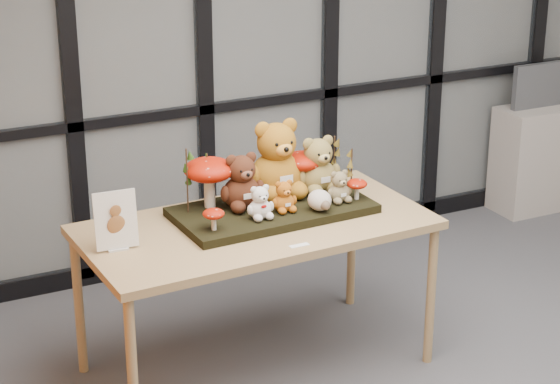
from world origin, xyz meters
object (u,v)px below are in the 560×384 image
bear_white_bow (260,200)px  cabinet (535,159)px  bear_pooh_yellow (276,154)px  bear_beige_small (339,184)px  mushroom_back_right (302,169)px  mushroom_back_left (209,180)px  bear_small_yellow (284,194)px  monitor (540,85)px  mushroom_front_left (214,218)px  bear_brown_medium (241,178)px  bear_tan_back (318,161)px  display_table (256,235)px  plush_cream_hedgehog (320,199)px  sign_holder (116,223)px  mushroom_front_right (357,188)px  diorama_tray (273,210)px

bear_white_bow → cabinet: (2.85, 1.24, -0.59)m
bear_pooh_yellow → bear_white_bow: bearing=-132.2°
bear_white_bow → bear_beige_small: (0.48, 0.03, -0.00)m
mushroom_back_right → cabinet: bearing=21.6°
mushroom_back_left → mushroom_back_right: 0.55m
bear_small_yellow → monitor: size_ratio=0.40×
bear_small_yellow → mushroom_front_left: bear_small_yellow is taller
bear_brown_medium → bear_tan_back: 0.47m
display_table → mushroom_back_right: 0.49m
bear_white_bow → plush_cream_hedgehog: (0.32, -0.04, -0.04)m
bear_small_yellow → sign_holder: 0.90m
bear_small_yellow → plush_cream_hedgehog: 0.19m
sign_holder → monitor: (3.59, 1.21, -0.02)m
mushroom_front_right → sign_holder: (-1.32, 0.03, 0.03)m
plush_cream_hedgehog → mushroom_back_left: bearing=146.7°
monitor → mushroom_back_left: bearing=-161.7°
bear_brown_medium → mushroom_back_right: bear_brown_medium is taller
mushroom_front_left → mushroom_back_left: bearing=70.9°
mushroom_back_right → cabinet: 2.72m
display_table → mushroom_front_left: size_ratio=15.05×
display_table → monitor: size_ratio=3.95×
display_table → bear_tan_back: size_ratio=5.31×
diorama_tray → mushroom_back_left: 0.37m
diorama_tray → bear_pooh_yellow: size_ratio=2.22×
bear_small_yellow → bear_beige_small: size_ratio=0.97×
display_table → sign_holder: 0.77m
diorama_tray → bear_small_yellow: bear_small_yellow is taller
bear_small_yellow → monitor: monitor is taller
bear_tan_back → mushroom_front_right: bearing=-58.1°
display_table → mushroom_front_right: (0.58, -0.03, 0.17)m
plush_cream_hedgehog → cabinet: (2.52, 1.28, -0.55)m
bear_pooh_yellow → plush_cream_hedgehog: (0.10, -0.30, -0.17)m
mushroom_back_left → monitor: size_ratio=0.64×
bear_tan_back → bear_small_yellow: size_ratio=1.86×
bear_tan_back → monitor: size_ratio=0.74×
diorama_tray → plush_cream_hedgehog: size_ratio=8.46×
mushroom_front_left → bear_small_yellow: bearing=9.5°
mushroom_back_right → bear_pooh_yellow: bearing=179.0°
bear_small_yellow → sign_holder: (-0.90, 0.01, 0.00)m
display_table → cabinet: bearing=20.7°
display_table → plush_cream_hedgehog: plush_cream_hedgehog is taller
mushroom_back_left → bear_brown_medium: bearing=-27.3°
bear_pooh_yellow → monitor: (2.63, 0.99, -0.16)m
bear_pooh_yellow → mushroom_back_right: bear_pooh_yellow is taller
bear_small_yellow → cabinet: bear_small_yellow is taller
diorama_tray → bear_brown_medium: size_ratio=3.17×
mushroom_back_left → monitor: bearing=18.3°
bear_small_yellow → cabinet: bearing=22.1°
display_table → cabinet: size_ratio=2.31×
mushroom_front_left → monitor: monitor is taller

